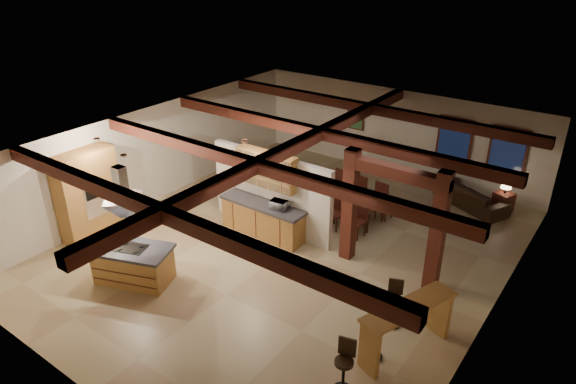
# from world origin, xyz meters

# --- Properties ---
(ground) EXTENTS (12.00, 12.00, 0.00)m
(ground) POSITION_xyz_m (0.00, 0.00, 0.00)
(ground) COLOR tan
(ground) RESTS_ON ground
(room_walls) EXTENTS (12.00, 12.00, 12.00)m
(room_walls) POSITION_xyz_m (0.00, 0.00, 1.78)
(room_walls) COLOR beige
(room_walls) RESTS_ON ground
(ceiling_beams) EXTENTS (10.00, 12.00, 0.28)m
(ceiling_beams) POSITION_xyz_m (0.00, 0.00, 2.76)
(ceiling_beams) COLOR #441611
(ceiling_beams) RESTS_ON room_walls
(timber_posts) EXTENTS (2.50, 0.30, 2.90)m
(timber_posts) POSITION_xyz_m (2.50, 0.50, 1.76)
(timber_posts) COLOR #441611
(timber_posts) RESTS_ON ground
(partition_wall) EXTENTS (3.80, 0.18, 2.20)m
(partition_wall) POSITION_xyz_m (-1.00, 0.50, 1.10)
(partition_wall) COLOR beige
(partition_wall) RESTS_ON ground
(pantry_cabinet) EXTENTS (0.67, 1.60, 2.40)m
(pantry_cabinet) POSITION_xyz_m (-4.67, -2.60, 1.20)
(pantry_cabinet) COLOR olive
(pantry_cabinet) RESTS_ON ground
(back_counter) EXTENTS (2.50, 0.66, 0.94)m
(back_counter) POSITION_xyz_m (-1.00, 0.11, 0.48)
(back_counter) COLOR olive
(back_counter) RESTS_ON ground
(upper_display_cabinet) EXTENTS (1.80, 0.36, 0.95)m
(upper_display_cabinet) POSITION_xyz_m (-1.00, 0.31, 1.85)
(upper_display_cabinet) COLOR olive
(upper_display_cabinet) RESTS_ON partition_wall
(range_hood) EXTENTS (1.10, 1.10, 1.40)m
(range_hood) POSITION_xyz_m (-2.10, -3.32, 1.78)
(range_hood) COLOR silver
(range_hood) RESTS_ON room_walls
(back_windows) EXTENTS (2.70, 0.07, 1.70)m
(back_windows) POSITION_xyz_m (2.80, 5.93, 1.50)
(back_windows) COLOR #441611
(back_windows) RESTS_ON room_walls
(framed_art) EXTENTS (0.65, 0.05, 0.85)m
(framed_art) POSITION_xyz_m (-1.50, 5.94, 1.70)
(framed_art) COLOR #441611
(framed_art) RESTS_ON room_walls
(recessed_cans) EXTENTS (3.16, 2.46, 0.03)m
(recessed_cans) POSITION_xyz_m (-2.53, -1.93, 2.87)
(recessed_cans) COLOR silver
(recessed_cans) RESTS_ON room_walls
(kitchen_island) EXTENTS (2.03, 1.53, 0.90)m
(kitchen_island) POSITION_xyz_m (-2.10, -3.32, 0.45)
(kitchen_island) COLOR olive
(kitchen_island) RESTS_ON ground
(dining_table) EXTENTS (1.86, 1.12, 0.63)m
(dining_table) POSITION_xyz_m (0.48, 2.24, 0.32)
(dining_table) COLOR #381B0E
(dining_table) RESTS_ON ground
(sofa) EXTENTS (2.42, 1.75, 0.66)m
(sofa) POSITION_xyz_m (3.01, 5.08, 0.33)
(sofa) COLOR black
(sofa) RESTS_ON ground
(microwave) EXTENTS (0.47, 0.35, 0.24)m
(microwave) POSITION_xyz_m (-0.45, 0.11, 1.06)
(microwave) COLOR silver
(microwave) RESTS_ON back_counter
(bar_counter) EXTENTS (1.21, 2.13, 1.09)m
(bar_counter) POSITION_xyz_m (3.99, -1.76, 0.74)
(bar_counter) COLOR olive
(bar_counter) RESTS_ON ground
(side_table) EXTENTS (0.62, 0.62, 0.59)m
(side_table) POSITION_xyz_m (3.88, 5.29, 0.30)
(side_table) COLOR #441611
(side_table) RESTS_ON ground
(table_lamp) EXTENTS (0.30, 0.30, 0.36)m
(table_lamp) POSITION_xyz_m (3.88, 5.29, 0.85)
(table_lamp) COLOR black
(table_lamp) RESTS_ON side_table
(bar_stool_a) EXTENTS (0.39, 0.40, 1.07)m
(bar_stool_a) POSITION_xyz_m (3.52, -3.29, 0.55)
(bar_stool_a) COLOR black
(bar_stool_a) RESTS_ON ground
(bar_stool_b) EXTENTS (0.36, 0.37, 1.02)m
(bar_stool_b) POSITION_xyz_m (3.58, -2.23, 0.52)
(bar_stool_b) COLOR black
(bar_stool_b) RESTS_ON ground
(bar_stool_c) EXTENTS (0.38, 0.39, 1.02)m
(bar_stool_c) POSITION_xyz_m (3.45, -1.16, 0.52)
(bar_stool_c) COLOR black
(bar_stool_c) RESTS_ON ground
(dining_chairs) EXTENTS (1.97, 1.97, 1.18)m
(dining_chairs) POSITION_xyz_m (0.48, 2.24, 0.60)
(dining_chairs) COLOR #441611
(dining_chairs) RESTS_ON ground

